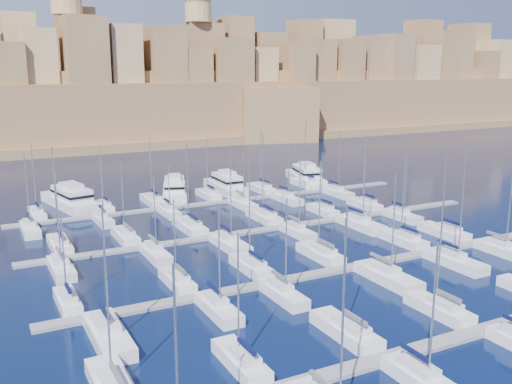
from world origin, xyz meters
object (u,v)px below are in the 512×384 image
motor_yacht_a (71,199)px  motor_yacht_c (226,184)px  sailboat_2 (346,331)px  motor_yacht_d (306,176)px  motor_yacht_b (175,189)px

motor_yacht_a → motor_yacht_c: bearing=-2.4°
sailboat_2 → motor_yacht_a: 72.39m
motor_yacht_a → motor_yacht_d: bearing=-0.6°
motor_yacht_d → sailboat_2: bearing=-119.3°
motor_yacht_c → sailboat_2: bearing=-104.5°
motor_yacht_b → motor_yacht_c: (12.00, -0.24, 0.00)m
sailboat_2 → motor_yacht_b: 69.87m
sailboat_2 → motor_yacht_c: (17.93, 69.37, 0.98)m
sailboat_2 → motor_yacht_a: bearing=102.1°
sailboat_2 → motor_yacht_a: size_ratio=0.74×
sailboat_2 → motor_yacht_d: 80.45m
sailboat_2 → motor_yacht_d: size_ratio=0.79×
motor_yacht_c → motor_yacht_b: bearing=178.8°
motor_yacht_b → motor_yacht_c: size_ratio=1.07×
sailboat_2 → motor_yacht_b: size_ratio=0.85×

